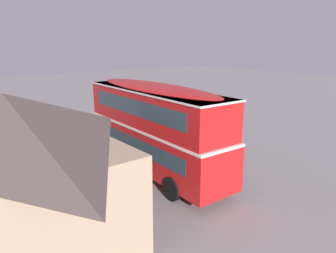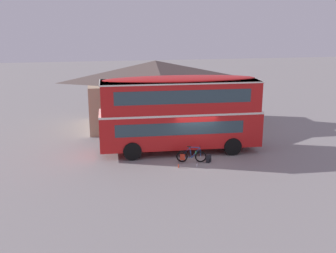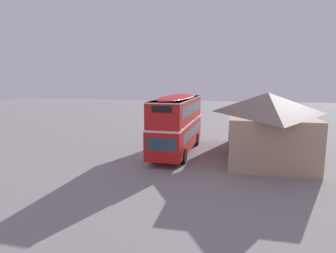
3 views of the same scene
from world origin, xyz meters
TOP-DOWN VIEW (x-y plane):
  - ground_plane at (0.00, 0.00)m, footprint 120.00×120.00m
  - double_decker_bus at (-0.72, 1.10)m, footprint 10.03×2.94m
  - touring_bicycle at (-0.56, -0.99)m, footprint 1.74×0.56m
  - backpack_on_ground at (0.49, -1.19)m, footprint 0.35×0.35m
  - water_bottle_red_squeeze at (-1.43, -1.77)m, footprint 0.07×0.07m
  - water_bottle_clear_plastic at (-0.36, -1.74)m, footprint 0.07×0.07m
  - pub_building at (-1.13, 8.17)m, footprint 10.80×6.12m

SIDE VIEW (x-z plane):
  - ground_plane at x=0.00m, z-range 0.00..0.00m
  - water_bottle_clear_plastic at x=-0.36m, z-range -0.01..0.20m
  - water_bottle_red_squeeze at x=-1.43m, z-range -0.01..0.23m
  - backpack_on_ground at x=0.49m, z-range 0.01..0.50m
  - touring_bicycle at x=-0.56m, z-range -0.12..0.86m
  - pub_building at x=-1.13m, z-range 0.06..5.10m
  - double_decker_bus at x=-0.72m, z-range 0.25..5.04m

